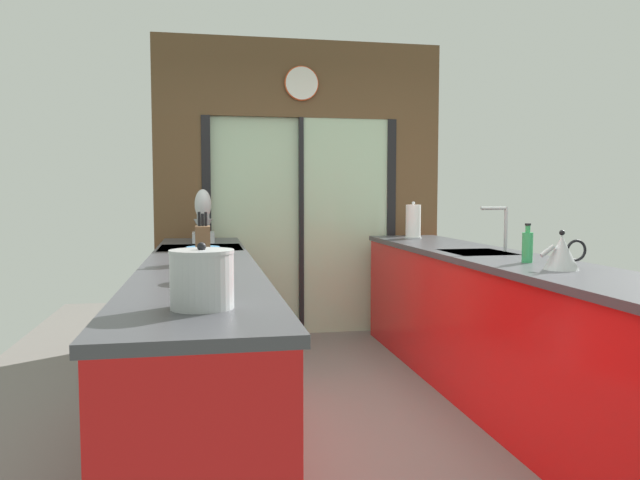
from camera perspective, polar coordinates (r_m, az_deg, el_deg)
ground_plane at (r=4.13m, az=2.24°, el=-14.23°), size 5.04×7.60×0.02m
back_wall_unit at (r=5.69m, az=-1.80°, el=6.55°), size 2.64×0.12×2.70m
left_counter_run at (r=3.45m, az=-11.04°, el=-9.82°), size 0.62×3.80×0.92m
right_counter_run at (r=4.03m, az=16.07°, el=-7.87°), size 0.62×3.80×0.92m
sink_faucet at (r=4.24m, az=16.55°, el=1.60°), size 0.19×0.02×0.30m
oven_range at (r=4.55m, az=-10.94°, el=-6.52°), size 0.60×0.60×0.92m
mixing_bowl_near at (r=2.72m, az=-10.85°, el=-3.03°), size 0.19×0.19×0.07m
mixing_bowl_far at (r=3.73m, az=-10.81°, el=-1.09°), size 0.20×0.20×0.07m
knife_block at (r=3.43m, az=-10.84°, el=-0.38°), size 0.08×0.14×0.28m
stand_mixer at (r=4.95m, az=-10.81°, el=1.67°), size 0.17×0.27×0.42m
stock_pot at (r=2.09m, az=-10.92°, el=-3.57°), size 0.22×0.22×0.22m
kettle at (r=3.32m, az=21.56°, el=-1.07°), size 0.26×0.17×0.20m
soap_bottle at (r=3.61m, az=18.73°, el=-0.55°), size 0.06×0.06×0.22m
paper_towel_roll at (r=5.35m, az=8.66°, el=1.69°), size 0.15×0.15×0.32m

